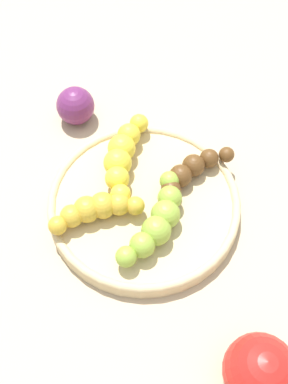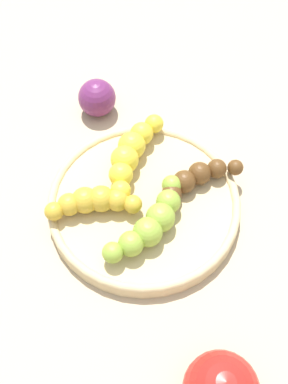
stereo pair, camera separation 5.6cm
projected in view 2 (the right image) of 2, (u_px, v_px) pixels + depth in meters
name	position (u px, v px, depth m)	size (l,w,h in m)	color
ground_plane	(144.00, 209.00, 0.59)	(2.40, 2.40, 0.00)	tan
fruit_bowl	(144.00, 204.00, 0.58)	(0.23, 0.23, 0.02)	#D1B784
banana_green	(151.00, 223.00, 0.54)	(0.06, 0.13, 0.03)	#8CAD38
banana_overripe	(194.00, 180.00, 0.57)	(0.08, 0.11, 0.03)	#593819
banana_yellow	(131.00, 153.00, 0.59)	(0.05, 0.14, 0.04)	yellow
banana_spotted	(93.00, 202.00, 0.55)	(0.10, 0.07, 0.03)	gold
plum_purple	(97.00, 98.00, 0.66)	(0.05, 0.05, 0.05)	#662659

